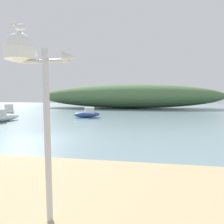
# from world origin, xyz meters

# --- Properties ---
(ground_plane) EXTENTS (120.00, 120.00, 0.00)m
(ground_plane) POSITION_xyz_m (0.00, 0.00, 0.00)
(ground_plane) COLOR gray
(distant_hill) EXTENTS (40.86, 10.65, 5.29)m
(distant_hill) POSITION_xyz_m (3.05, 30.93, 2.64)
(distant_hill) COLOR #517547
(distant_hill) RESTS_ON ground
(mast_structure) EXTENTS (1.37, 0.59, 3.64)m
(mast_structure) POSITION_xyz_m (3.66, -6.99, 3.25)
(mast_structure) COLOR silver
(mast_structure) RESTS_ON beach_sand
(seagull_on_radar) EXTENTS (0.29, 0.12, 0.21)m
(seagull_on_radar) POSITION_xyz_m (3.52, -6.99, 3.96)
(seagull_on_radar) COLOR orange
(seagull_on_radar) RESTS_ON mast_structure
(motorboat_off_point) EXTENTS (3.40, 2.21, 1.28)m
(motorboat_off_point) POSITION_xyz_m (-0.76, 11.77, 0.48)
(motorboat_off_point) COLOR #2D4C9E
(motorboat_off_point) RESTS_ON ground
(motorboat_centre_water) EXTENTS (2.43, 4.32, 1.34)m
(motorboat_centre_water) POSITION_xyz_m (-8.69, 6.63, 0.52)
(motorboat_centre_water) COLOR white
(motorboat_centre_water) RESTS_ON ground
(motorboat_west_reach) EXTENTS (3.31, 3.88, 1.50)m
(motorboat_west_reach) POSITION_xyz_m (-14.04, 14.76, 0.53)
(motorboat_west_reach) COLOR white
(motorboat_west_reach) RESTS_ON ground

